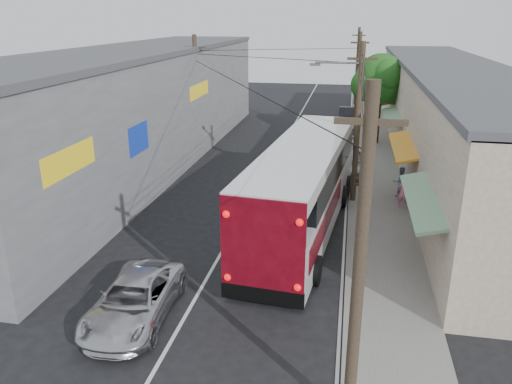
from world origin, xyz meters
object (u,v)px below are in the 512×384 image
at_px(coach_bus, 304,186).
at_px(pedestrian_far, 400,182).
at_px(jeepney, 135,300).
at_px(pedestrian_near, 403,193).
at_px(parked_car_far, 348,116).
at_px(parked_car_mid, 333,145).
at_px(parked_suv, 344,160).

relative_size(coach_bus, pedestrian_far, 8.55).
bearing_deg(jeepney, pedestrian_near, 49.23).
bearing_deg(pedestrian_far, parked_car_far, -91.13).
relative_size(jeepney, pedestrian_near, 3.21).
xyz_separation_m(coach_bus, parked_car_far, (1.59, 23.79, -1.31)).
xyz_separation_m(parked_car_mid, pedestrian_far, (3.80, -8.06, 0.23)).
relative_size(coach_bus, parked_car_mid, 3.36).
bearing_deg(parked_car_mid, coach_bus, -94.02).
relative_size(jeepney, parked_car_far, 1.10).
relative_size(coach_bus, parked_car_far, 3.16).
bearing_deg(parked_suv, pedestrian_far, -56.17).
bearing_deg(parked_suv, jeepney, -112.56).
height_order(coach_bus, parked_suv, coach_bus).
height_order(parked_car_far, pedestrian_near, pedestrian_near).
distance_m(coach_bus, jeepney, 9.38).
distance_m(parked_suv, pedestrian_near, 6.34).
relative_size(parked_car_far, pedestrian_far, 2.71).
bearing_deg(parked_car_mid, pedestrian_near, -68.94).
xyz_separation_m(coach_bus, jeepney, (-4.51, -8.11, -1.36)).
bearing_deg(jeepney, pedestrian_far, 52.72).
relative_size(coach_bus, jeepney, 2.86).
bearing_deg(parked_car_far, pedestrian_far, -81.09).
xyz_separation_m(parked_suv, parked_car_far, (0.00, 14.90, -0.11)).
height_order(parked_suv, pedestrian_near, parked_suv).
relative_size(parked_suv, parked_car_far, 1.31).
bearing_deg(pedestrian_near, parked_car_mid, -65.00).
xyz_separation_m(parked_car_far, pedestrian_near, (3.00, -20.49, 0.15)).
xyz_separation_m(parked_suv, parked_car_mid, (-0.80, 4.02, -0.13)).
relative_size(parked_suv, pedestrian_far, 3.53).
bearing_deg(pedestrian_near, jeepney, 54.85).
bearing_deg(parked_car_far, coach_bus, -93.91).
bearing_deg(parked_suv, parked_car_mid, 98.44).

